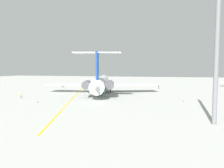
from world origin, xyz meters
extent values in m
plane|color=#ADADA8|center=(0.00, 0.00, 0.00)|extent=(283.38, 283.38, 0.00)
cylinder|color=silver|center=(3.19, 9.53, 3.53)|extent=(39.63, 13.36, 4.24)
cone|color=silver|center=(-16.14, 4.91, 3.53)|extent=(5.24, 4.98, 4.07)
cone|color=silver|center=(22.51, 14.15, 3.91)|extent=(6.85, 4.94, 3.60)
cube|color=#195133|center=(3.19, 9.53, 2.58)|extent=(38.80, 13.24, 0.93)
cube|color=silver|center=(4.87, -1.33, 2.79)|extent=(8.86, 18.37, 0.42)
cube|color=silver|center=(-0.22, 19.97, 2.79)|extent=(12.12, 18.86, 0.42)
cylinder|color=#515156|center=(17.29, 9.39, 3.85)|extent=(5.72, 3.62, 2.46)
cube|color=silver|center=(17.12, 10.11, 3.85)|extent=(3.41, 2.05, 0.51)
cylinder|color=#515156|center=(15.71, 16.03, 3.85)|extent=(5.72, 3.62, 2.46)
cube|color=silver|center=(15.88, 15.31, 3.85)|extent=(3.41, 2.05, 0.51)
cube|color=#19429E|center=(19.94, 13.53, 9.40)|extent=(5.68, 1.75, 7.51)
cube|color=silver|center=(21.16, 10.33, 12.86)|extent=(5.30, 6.94, 0.30)
cube|color=silver|center=(19.57, 16.94, 12.86)|extent=(5.30, 6.94, 0.30)
cylinder|color=black|center=(-8.62, 6.71, 1.61)|extent=(0.47, 0.47, 3.21)
cylinder|color=black|center=(5.26, 6.54, 1.61)|extent=(0.47, 0.47, 3.21)
cylinder|color=black|center=(3.69, 13.13, 1.61)|extent=(0.47, 0.47, 3.21)
cylinder|color=black|center=(-14.19, -14.60, 0.40)|extent=(0.10, 0.10, 0.79)
cylinder|color=black|center=(-14.29, -14.50, 0.40)|extent=(0.10, 0.10, 0.79)
cylinder|color=#191E4C|center=(-14.24, -14.55, 1.10)|extent=(0.27, 0.27, 0.63)
sphere|color=#8C6647|center=(-14.24, -14.55, 1.54)|extent=(0.25, 0.25, 0.25)
cylinder|color=#191E4C|center=(-14.11, -14.67, 1.13)|extent=(0.07, 0.07, 0.53)
cylinder|color=#191E4C|center=(-14.36, -14.43, 1.13)|extent=(0.07, 0.07, 0.53)
cylinder|color=black|center=(-11.36, -13.41, 0.44)|extent=(0.11, 0.11, 0.87)
cylinder|color=black|center=(-11.33, -13.56, 0.44)|extent=(0.11, 0.11, 0.87)
cylinder|color=yellow|center=(-11.35, -13.48, 1.22)|extent=(0.29, 0.29, 0.69)
sphere|color=brown|center=(-11.35, -13.48, 1.70)|extent=(0.27, 0.27, 0.27)
cylinder|color=yellow|center=(-11.39, -13.30, 1.25)|extent=(0.08, 0.08, 0.59)
cylinder|color=yellow|center=(-11.30, -13.67, 1.25)|extent=(0.08, 0.08, 0.59)
cylinder|color=black|center=(22.77, -9.01, 0.40)|extent=(0.10, 0.10, 0.80)
cylinder|color=black|center=(22.84, -8.88, 0.40)|extent=(0.10, 0.10, 0.80)
cylinder|color=yellow|center=(22.81, -8.94, 1.11)|extent=(0.27, 0.27, 0.63)
sphere|color=#DBB28E|center=(22.81, -8.94, 1.56)|extent=(0.25, 0.25, 0.25)
cylinder|color=yellow|center=(22.72, -9.10, 1.15)|extent=(0.07, 0.07, 0.54)
cylinder|color=yellow|center=(22.89, -8.79, 1.15)|extent=(0.07, 0.07, 0.54)
cylinder|color=black|center=(-14.34, 29.39, 0.39)|extent=(0.10, 0.10, 0.78)
cylinder|color=black|center=(-14.45, 29.31, 0.39)|extent=(0.10, 0.10, 0.78)
cylinder|color=#262628|center=(-14.40, 29.35, 1.10)|extent=(0.26, 0.26, 0.62)
sphere|color=brown|center=(-14.40, 29.35, 1.53)|extent=(0.25, 0.25, 0.25)
cylinder|color=#262628|center=(-14.25, 29.45, 1.13)|extent=(0.07, 0.07, 0.53)
cylinder|color=#262628|center=(-14.54, 29.25, 1.13)|extent=(0.07, 0.07, 0.53)
cone|color=#EA590F|center=(18.99, 36.42, 0.28)|extent=(0.40, 0.40, 0.55)
cone|color=#EA590F|center=(-21.02, 18.03, 0.28)|extent=(0.40, 0.40, 0.55)
cone|color=#EA590F|center=(29.10, 0.75, 0.28)|extent=(0.40, 0.40, 0.55)
cube|color=gold|center=(3.19, 0.70, 0.00)|extent=(97.19, 30.79, 0.01)
cylinder|color=slate|center=(40.12, 39.11, 10.45)|extent=(0.70, 0.70, 20.90)
camera|label=1|loc=(74.60, 31.42, 8.64)|focal=33.27mm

